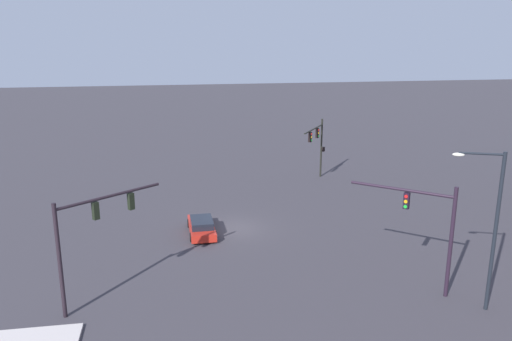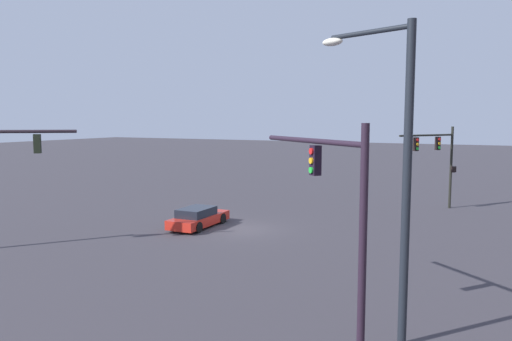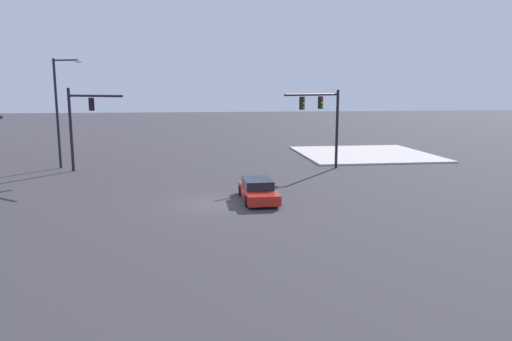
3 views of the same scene
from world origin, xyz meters
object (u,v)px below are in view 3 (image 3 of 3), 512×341
at_px(traffic_signal_cross_street, 80,117).
at_px(sedan_car_approaching, 258,190).
at_px(traffic_signal_opposite_side, 324,114).
at_px(streetlamp_curved_arm, 60,106).

bearing_deg(traffic_signal_cross_street, sedan_car_approaching, -2.05).
bearing_deg(sedan_car_approaching, traffic_signal_opposite_side, 144.22).
relative_size(traffic_signal_opposite_side, traffic_signal_cross_street, 0.98).
relative_size(streetlamp_curved_arm, sedan_car_approaching, 1.91).
distance_m(traffic_signal_cross_street, streetlamp_curved_arm, 3.27).
distance_m(traffic_signal_cross_street, sedan_car_approaching, 16.65).
xyz_separation_m(streetlamp_curved_arm, sedan_car_approaching, (-13.28, -14.13, -4.46)).
bearing_deg(traffic_signal_opposite_side, sedan_car_approaching, 18.54).
height_order(traffic_signal_opposite_side, sedan_car_approaching, traffic_signal_opposite_side).
xyz_separation_m(traffic_signal_cross_street, streetlamp_curved_arm, (2.41, 2.08, 0.75)).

